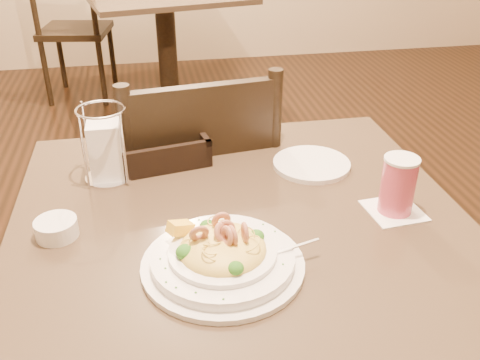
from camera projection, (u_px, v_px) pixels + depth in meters
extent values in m
cylinder|color=black|center=(242.00, 353.00, 1.23)|extent=(0.12, 0.12, 0.67)
cube|color=brown|center=(242.00, 227.00, 1.06)|extent=(0.90, 0.90, 0.03)
cylinder|color=black|center=(171.00, 104.00, 3.54)|extent=(0.52, 0.52, 0.03)
cylinder|color=black|center=(167.00, 52.00, 3.37)|extent=(0.12, 0.12, 0.67)
cube|color=black|center=(192.00, 214.00, 1.59)|extent=(0.47, 0.47, 0.04)
cylinder|color=black|center=(233.00, 234.00, 1.90)|extent=(0.04, 0.04, 0.43)
cylinder|color=black|center=(131.00, 253.00, 1.81)|extent=(0.04, 0.04, 0.43)
cylinder|color=black|center=(268.00, 300.00, 1.60)|extent=(0.04, 0.04, 0.43)
cylinder|color=black|center=(149.00, 327.00, 1.51)|extent=(0.04, 0.04, 0.43)
cylinder|color=black|center=(273.00, 157.00, 1.36)|extent=(0.04, 0.04, 0.46)
cylinder|color=black|center=(131.00, 178.00, 1.27)|extent=(0.04, 0.04, 0.46)
cube|color=black|center=(203.00, 130.00, 1.27)|extent=(0.36, 0.08, 0.22)
cube|color=black|center=(75.00, 30.00, 3.50)|extent=(0.48, 0.48, 0.04)
cylinder|color=black|center=(112.00, 57.00, 3.78)|extent=(0.04, 0.04, 0.43)
cylinder|color=black|center=(61.00, 58.00, 3.77)|extent=(0.04, 0.04, 0.43)
cylinder|color=black|center=(102.00, 74.00, 3.46)|extent=(0.04, 0.04, 0.43)
cylinder|color=black|center=(46.00, 74.00, 3.46)|extent=(0.04, 0.04, 0.43)
cylinder|color=white|center=(223.00, 265.00, 0.92)|extent=(0.28, 0.28, 0.01)
cylinder|color=white|center=(223.00, 258.00, 0.91)|extent=(0.25, 0.25, 0.02)
cylinder|color=white|center=(223.00, 252.00, 0.91)|extent=(0.19, 0.19, 0.01)
ellipsoid|color=#E2C853|center=(223.00, 249.00, 0.91)|extent=(0.15, 0.15, 0.05)
cube|color=yellow|center=(180.00, 228.00, 0.94)|extent=(0.05, 0.05, 0.04)
cube|color=silver|center=(292.00, 248.00, 0.92)|extent=(0.10, 0.03, 0.01)
cube|color=silver|center=(259.00, 250.00, 0.91)|extent=(0.03, 0.02, 0.00)
torus|color=#E2C853|center=(197.00, 245.00, 0.89)|extent=(0.04, 0.04, 0.02)
torus|color=#E2C853|center=(217.00, 242.00, 0.89)|extent=(0.04, 0.04, 0.01)
torus|color=#E2C853|center=(205.00, 242.00, 0.92)|extent=(0.03, 0.03, 0.01)
torus|color=#E2C853|center=(246.00, 235.00, 0.90)|extent=(0.04, 0.03, 0.03)
torus|color=#E2C853|center=(228.00, 231.00, 0.91)|extent=(0.04, 0.04, 0.02)
torus|color=#E2C853|center=(210.00, 251.00, 0.86)|extent=(0.03, 0.03, 0.01)
torus|color=#E2C853|center=(222.00, 239.00, 0.89)|extent=(0.04, 0.03, 0.03)
torus|color=#E2C853|center=(224.00, 255.00, 0.87)|extent=(0.03, 0.03, 0.02)
torus|color=#E2C853|center=(208.00, 234.00, 0.92)|extent=(0.04, 0.03, 0.02)
torus|color=#E2C853|center=(221.00, 244.00, 0.90)|extent=(0.04, 0.04, 0.03)
torus|color=#E2C853|center=(222.00, 224.00, 0.93)|extent=(0.05, 0.05, 0.01)
torus|color=#E2C853|center=(215.00, 243.00, 0.91)|extent=(0.05, 0.05, 0.03)
torus|color=#E2C853|center=(217.00, 220.00, 0.94)|extent=(0.04, 0.04, 0.01)
torus|color=#E2C853|center=(214.00, 246.00, 0.90)|extent=(0.04, 0.04, 0.01)
torus|color=#E2C853|center=(212.00, 242.00, 0.89)|extent=(0.05, 0.05, 0.02)
torus|color=#E2C853|center=(249.00, 244.00, 0.88)|extent=(0.05, 0.05, 0.03)
torus|color=#E2C853|center=(232.00, 250.00, 0.89)|extent=(0.03, 0.04, 0.02)
torus|color=#E2C853|center=(189.00, 245.00, 0.89)|extent=(0.03, 0.03, 0.01)
torus|color=#E2C853|center=(211.00, 254.00, 0.86)|extent=(0.03, 0.04, 0.02)
torus|color=#E2C853|center=(225.00, 238.00, 0.90)|extent=(0.04, 0.04, 0.02)
torus|color=#E2C853|center=(220.00, 228.00, 0.93)|extent=(0.04, 0.04, 0.01)
torus|color=tan|center=(221.00, 220.00, 0.92)|extent=(0.04, 0.02, 0.04)
torus|color=tan|center=(225.00, 229.00, 0.90)|extent=(0.03, 0.01, 0.03)
torus|color=tan|center=(222.00, 233.00, 0.89)|extent=(0.04, 0.04, 0.04)
torus|color=tan|center=(227.00, 236.00, 0.88)|extent=(0.03, 0.04, 0.04)
torus|color=tan|center=(245.00, 233.00, 0.89)|extent=(0.01, 0.03, 0.03)
torus|color=tan|center=(232.00, 236.00, 0.88)|extent=(0.02, 0.04, 0.03)
torus|color=tan|center=(199.00, 234.00, 0.89)|extent=(0.04, 0.03, 0.04)
ellipsoid|color=#1F5714|center=(256.00, 236.00, 0.93)|extent=(0.03, 0.03, 0.02)
ellipsoid|color=#1F5714|center=(208.00, 226.00, 0.95)|extent=(0.03, 0.03, 0.02)
ellipsoid|color=#1F5714|center=(185.00, 252.00, 0.89)|extent=(0.03, 0.03, 0.02)
ellipsoid|color=#1F5714|center=(235.00, 268.00, 0.85)|extent=(0.03, 0.03, 0.02)
cube|color=#266619|center=(196.00, 293.00, 0.82)|extent=(0.00, 0.00, 0.00)
cube|color=#266619|center=(165.00, 268.00, 0.88)|extent=(0.00, 0.00, 0.00)
cube|color=#266619|center=(275.00, 231.00, 0.97)|extent=(0.00, 0.00, 0.00)
cube|color=#266619|center=(176.00, 287.00, 0.83)|extent=(0.00, 0.00, 0.00)
cube|color=#266619|center=(199.00, 220.00, 1.00)|extent=(0.00, 0.00, 0.00)
cube|color=#266619|center=(160.00, 259.00, 0.90)|extent=(0.00, 0.00, 0.00)
cube|color=#266619|center=(223.00, 299.00, 0.81)|extent=(0.00, 0.00, 0.00)
cube|color=#266619|center=(166.00, 282.00, 0.85)|extent=(0.00, 0.00, 0.00)
cube|color=#266619|center=(263.00, 224.00, 0.99)|extent=(0.00, 0.00, 0.00)
cube|color=#266619|center=(223.00, 217.00, 1.01)|extent=(0.00, 0.00, 0.00)
cube|color=#266619|center=(222.00, 220.00, 1.00)|extent=(0.00, 0.00, 0.00)
cube|color=#266619|center=(283.00, 264.00, 0.88)|extent=(0.00, 0.00, 0.00)
cube|color=white|center=(394.00, 211.00, 1.08)|extent=(0.12, 0.12, 0.00)
cylinder|color=#C94762|center=(398.00, 185.00, 1.05)|extent=(0.07, 0.07, 0.12)
cylinder|color=white|center=(402.00, 159.00, 1.02)|extent=(0.07, 0.07, 0.01)
cube|color=black|center=(153.00, 154.00, 1.28)|extent=(0.27, 0.23, 0.02)
cube|color=black|center=(197.00, 135.00, 1.30)|extent=(0.05, 0.19, 0.05)
cube|color=black|center=(105.00, 149.00, 1.23)|extent=(0.05, 0.19, 0.05)
cube|color=black|center=(144.00, 127.00, 1.34)|extent=(0.24, 0.06, 0.05)
cube|color=black|center=(161.00, 158.00, 1.19)|extent=(0.24, 0.06, 0.05)
cylinder|color=silver|center=(110.00, 177.00, 1.20)|extent=(0.11, 0.11, 0.01)
torus|color=silver|center=(100.00, 109.00, 1.12)|extent=(0.11, 0.11, 0.01)
cube|color=white|center=(106.00, 150.00, 1.16)|extent=(0.08, 0.08, 0.13)
cylinder|color=silver|center=(84.00, 153.00, 1.11)|extent=(0.01, 0.01, 0.16)
cylinder|color=silver|center=(124.00, 150.00, 1.13)|extent=(0.01, 0.01, 0.16)
cylinder|color=silver|center=(87.00, 136.00, 1.18)|extent=(0.01, 0.01, 0.16)
cylinder|color=silver|center=(124.00, 134.00, 1.20)|extent=(0.01, 0.01, 0.16)
cylinder|color=white|center=(311.00, 164.00, 1.24)|extent=(0.23, 0.23, 0.01)
cylinder|color=white|center=(56.00, 228.00, 1.00)|extent=(0.10, 0.10, 0.03)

